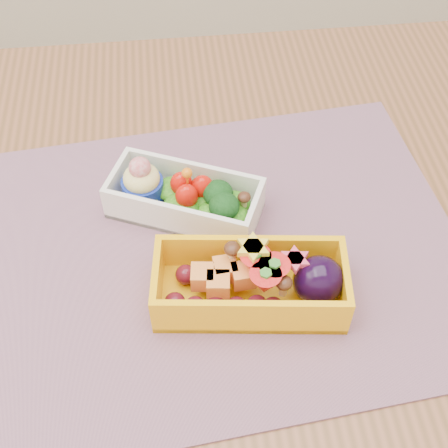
{
  "coord_description": "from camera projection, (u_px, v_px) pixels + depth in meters",
  "views": [
    {
      "loc": [
        -0.05,
        -0.4,
        1.27
      ],
      "look_at": [
        -0.0,
        0.0,
        0.79
      ],
      "focal_mm": 49.43,
      "sensor_mm": 36.0,
      "label": 1
    }
  ],
  "objects": [
    {
      "name": "bento_yellow",
      "position": [
        254.0,
        283.0,
        0.59
      ],
      "size": [
        0.19,
        0.1,
        0.06
      ],
      "rotation": [
        0.0,
        0.0,
        -0.12
      ],
      "color": "#FFB40D",
      "rests_on": "placemat"
    },
    {
      "name": "table",
      "position": [
        226.0,
        299.0,
        0.73
      ],
      "size": [
        1.2,
        0.8,
        0.75
      ],
      "color": "brown",
      "rests_on": "ground"
    },
    {
      "name": "placemat",
      "position": [
        217.0,
        251.0,
        0.65
      ],
      "size": [
        0.55,
        0.44,
        0.0
      ],
      "primitive_type": "cube",
      "rotation": [
        0.0,
        0.0,
        0.09
      ],
      "color": "gray",
      "rests_on": "table"
    },
    {
      "name": "bento_white",
      "position": [
        184.0,
        197.0,
        0.67
      ],
      "size": [
        0.18,
        0.13,
        0.07
      ],
      "rotation": [
        0.0,
        0.0,
        -0.41
      ],
      "color": "white",
      "rests_on": "placemat"
    }
  ]
}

